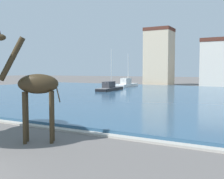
% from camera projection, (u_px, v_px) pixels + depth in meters
% --- Properties ---
extents(harbor_water, '(85.02, 46.30, 0.30)m').
position_uv_depth(harbor_water, '(184.00, 96.00, 35.77)').
color(harbor_water, '#2D5170').
rests_on(harbor_water, ground).
extents(quay_edge_coping, '(85.02, 0.50, 0.12)m').
position_uv_depth(quay_edge_coping, '(80.00, 132.00, 15.33)').
color(quay_edge_coping, '#ADA89E').
rests_on(quay_edge_coping, ground).
extents(giraffe_statue, '(2.83, 2.10, 5.45)m').
position_uv_depth(giraffe_statue, '(35.00, 86.00, 13.10)').
color(giraffe_statue, '#382B19').
rests_on(giraffe_statue, ground).
extents(sailboat_white, '(2.54, 9.81, 7.02)m').
position_uv_depth(sailboat_white, '(128.00, 85.00, 55.19)').
color(sailboat_white, white).
rests_on(sailboat_white, ground).
extents(sailboat_black, '(2.86, 9.25, 7.12)m').
position_uv_depth(sailboat_black, '(111.00, 88.00, 45.24)').
color(sailboat_black, black).
rests_on(sailboat_black, ground).
extents(townhouse_narrow_midrow, '(6.29, 5.70, 13.66)m').
position_uv_depth(townhouse_narrow_midrow, '(159.00, 57.00, 65.05)').
color(townhouse_narrow_midrow, '#C6B293').
rests_on(townhouse_narrow_midrow, ground).
extents(townhouse_wide_warehouse, '(6.51, 6.96, 10.24)m').
position_uv_depth(townhouse_wide_warehouse, '(218.00, 63.00, 57.27)').
color(townhouse_wide_warehouse, beige).
rests_on(townhouse_wide_warehouse, ground).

